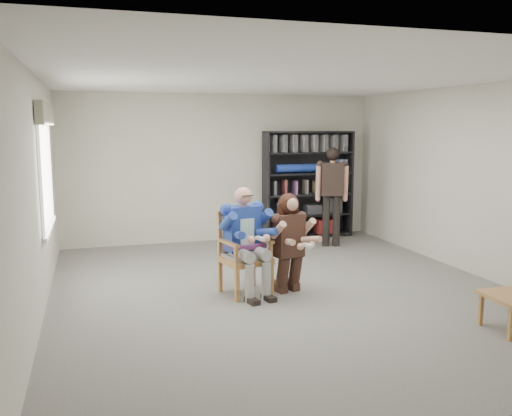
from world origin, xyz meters
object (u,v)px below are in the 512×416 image
object	(u,v)px
bookshelf	(308,185)
kneeling_woman	(290,244)
standing_man	(332,197)
seated_man	(245,241)
armchair	(245,253)

from	to	relation	value
bookshelf	kneeling_woman	bearing A→B (deg)	-115.96
kneeling_woman	bookshelf	size ratio (longest dim) A/B	0.62
bookshelf	standing_man	distance (m)	0.93
seated_man	standing_man	xyz separation A→B (m)	(2.31, 2.33, 0.19)
seated_man	kneeling_woman	xyz separation A→B (m)	(0.58, -0.12, -0.06)
seated_man	standing_man	bearing A→B (deg)	32.54
kneeling_woman	standing_man	size ratio (longest dim) A/B	0.72
seated_man	armchair	bearing A→B (deg)	0.00
armchair	bookshelf	xyz separation A→B (m)	(2.22, 3.25, 0.50)
seated_man	standing_man	world-z (taller)	standing_man
seated_man	bookshelf	xyz separation A→B (m)	(2.22, 3.25, 0.34)
armchair	standing_man	distance (m)	3.30
seated_man	bookshelf	world-z (taller)	bookshelf
seated_man	standing_man	distance (m)	3.29
kneeling_woman	armchair	bearing A→B (deg)	155.58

